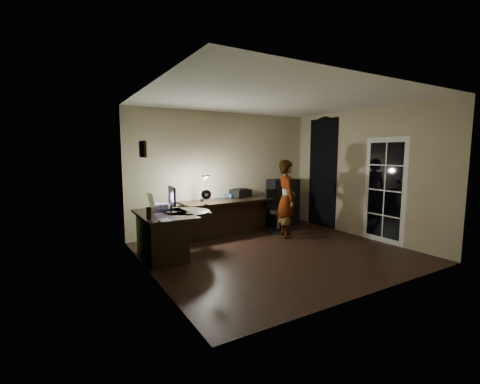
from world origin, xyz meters
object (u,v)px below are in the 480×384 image
office_chair (278,211)px  person (286,199)px  desk_right (227,217)px  cabinet (283,202)px  monitor (171,203)px  desk_left (164,235)px

office_chair → person: size_ratio=0.59×
person → desk_right: bearing=72.2°
cabinet → monitor: bearing=-161.1°
desk_right → person: 1.36m
office_chair → monitor: bearing=-177.6°
desk_left → office_chair: size_ratio=1.38×
desk_right → cabinet: bearing=1.8°
desk_right → person: person is taller
desk_left → monitor: size_ratio=2.72×
office_chair → person: person is taller
monitor → desk_right: bearing=37.6°
desk_left → monitor: monitor is taller
cabinet → monitor: cabinet is taller
monitor → office_chair: (2.66, 0.50, -0.46)m
desk_right → monitor: 1.88m
cabinet → office_chair: bearing=-134.8°
monitor → person: 2.56m
cabinet → office_chair: (-0.55, -0.53, -0.09)m
desk_right → office_chair: office_chair is taller
desk_left → person: 2.69m
cabinet → office_chair: 0.77m
desk_right → person: size_ratio=1.25×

